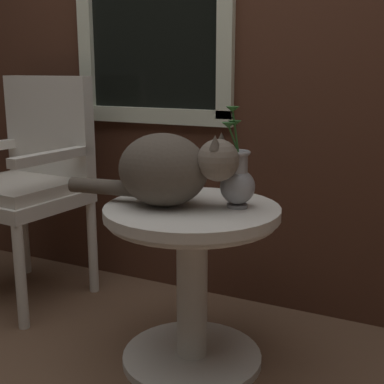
# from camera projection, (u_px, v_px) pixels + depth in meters

# --- Properties ---
(ground_plane) EXTENTS (6.00, 6.00, 0.00)m
(ground_plane) POSITION_uv_depth(u_px,v_px,m) (142.00, 365.00, 1.88)
(ground_plane) COLOR brown
(back_wall) EXTENTS (4.00, 0.07, 2.60)m
(back_wall) POSITION_uv_depth(u_px,v_px,m) (221.00, 2.00, 2.19)
(back_wall) COLOR #47281C
(back_wall) RESTS_ON ground_plane
(wicker_side_table) EXTENTS (0.60, 0.60, 0.58)m
(wicker_side_table) POSITION_uv_depth(u_px,v_px,m) (192.00, 260.00, 1.82)
(wicker_side_table) COLOR silver
(wicker_side_table) RESTS_ON ground_plane
(wicker_chair) EXTENTS (0.54, 0.51, 1.00)m
(wicker_chair) POSITION_uv_depth(u_px,v_px,m) (29.00, 175.00, 2.38)
(wicker_chair) COLOR silver
(wicker_chair) RESTS_ON ground_plane
(cat) EXTENTS (0.61, 0.29, 0.25)m
(cat) POSITION_uv_depth(u_px,v_px,m) (167.00, 169.00, 1.75)
(cat) COLOR brown
(cat) RESTS_ON wicker_side_table
(pewter_vase_with_ivy) EXTENTS (0.12, 0.12, 0.33)m
(pewter_vase_with_ivy) POSITION_uv_depth(u_px,v_px,m) (237.00, 179.00, 1.74)
(pewter_vase_with_ivy) COLOR #99999E
(pewter_vase_with_ivy) RESTS_ON wicker_side_table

